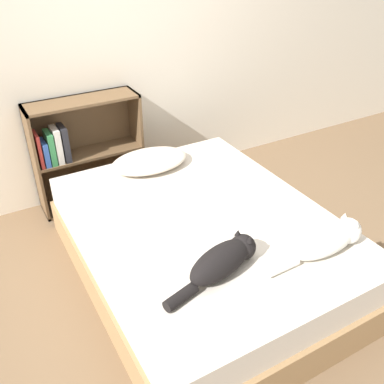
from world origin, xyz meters
name	(u,v)px	position (x,y,z in m)	size (l,w,h in m)	color
ground_plane	(203,271)	(0.00, 0.00, 0.00)	(8.00, 8.00, 0.00)	brown
wall_back	(111,32)	(0.00, 1.34, 1.25)	(8.00, 0.06, 2.50)	silver
bed	(203,245)	(0.00, 0.00, 0.21)	(1.43, 1.88, 0.43)	#99754C
pillow	(150,161)	(-0.02, 0.73, 0.48)	(0.56, 0.37, 0.10)	beige
cat_light	(328,240)	(0.41, -0.59, 0.49)	(0.63, 0.17, 0.16)	white
cat_dark	(224,260)	(-0.16, -0.45, 0.50)	(0.59, 0.26, 0.16)	black
bookshelf	(81,150)	(-0.37, 1.20, 0.45)	(0.82, 0.26, 0.85)	brown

